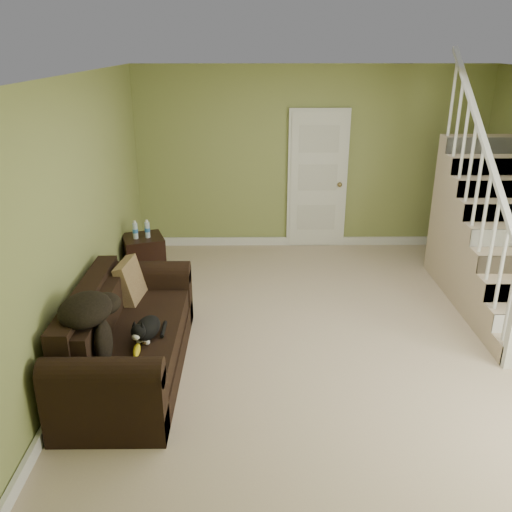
{
  "coord_description": "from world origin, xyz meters",
  "views": [
    {
      "loc": [
        -0.87,
        -4.98,
        2.86
      ],
      "look_at": [
        -0.81,
        0.12,
        0.85
      ],
      "focal_mm": 38.0,
      "sensor_mm": 36.0,
      "label": 1
    }
  ],
  "objects_px": {
    "banana": "(137,350)",
    "side_table": "(145,258)",
    "cat": "(147,329)",
    "sofa": "(126,341)"
  },
  "relations": [
    {
      "from": "side_table",
      "to": "banana",
      "type": "relative_size",
      "value": 3.81
    },
    {
      "from": "sofa",
      "to": "cat",
      "type": "height_order",
      "value": "sofa"
    },
    {
      "from": "side_table",
      "to": "banana",
      "type": "bearing_deg",
      "value": -80.81
    },
    {
      "from": "cat",
      "to": "banana",
      "type": "relative_size",
      "value": 2.49
    },
    {
      "from": "sofa",
      "to": "cat",
      "type": "relative_size",
      "value": 4.02
    },
    {
      "from": "cat",
      "to": "sofa",
      "type": "bearing_deg",
      "value": 153.82
    },
    {
      "from": "side_table",
      "to": "banana",
      "type": "distance_m",
      "value": 2.6
    },
    {
      "from": "banana",
      "to": "side_table",
      "type": "bearing_deg",
      "value": 93.87
    },
    {
      "from": "sofa",
      "to": "side_table",
      "type": "distance_m",
      "value": 2.13
    },
    {
      "from": "sofa",
      "to": "side_table",
      "type": "xyz_separation_m",
      "value": [
        -0.22,
        2.12,
        -0.02
      ]
    }
  ]
}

